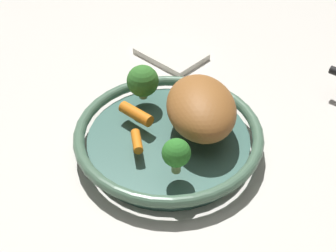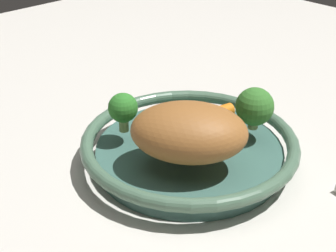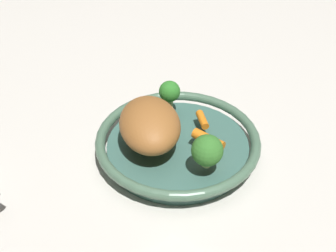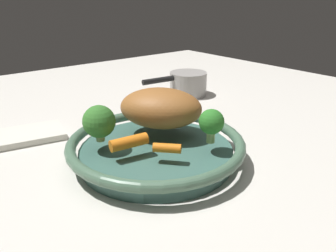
{
  "view_description": "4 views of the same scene",
  "coord_description": "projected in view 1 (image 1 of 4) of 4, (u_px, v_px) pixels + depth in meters",
  "views": [
    {
      "loc": [
        0.33,
        -0.53,
        0.6
      ],
      "look_at": [
        0.01,
        -0.02,
        0.07
      ],
      "focal_mm": 51.76,
      "sensor_mm": 36.0,
      "label": 1
    },
    {
      "loc": [
        0.46,
        0.44,
        0.42
      ],
      "look_at": [
        0.02,
        -0.03,
        0.06
      ],
      "focal_mm": 52.7,
      "sensor_mm": 36.0,
      "label": 2
    },
    {
      "loc": [
        -0.35,
        0.67,
        0.66
      ],
      "look_at": [
        0.02,
        0.0,
        0.06
      ],
      "focal_mm": 52.68,
      "sensor_mm": 36.0,
      "label": 3
    },
    {
      "loc": [
        -0.34,
        -0.45,
        0.3
      ],
      "look_at": [
        0.02,
        -0.01,
        0.07
      ],
      "focal_mm": 35.52,
      "sensor_mm": 36.0,
      "label": 4
    }
  ],
  "objects": [
    {
      "name": "ground_plane",
      "position": [
        169.0,
        149.0,
        0.86
      ],
      "size": [
        1.86,
        1.86,
        0.0
      ],
      "primitive_type": "plane",
      "color": "beige"
    },
    {
      "name": "serving_bowl",
      "position": [
        169.0,
        138.0,
        0.85
      ],
      "size": [
        0.33,
        0.33,
        0.05
      ],
      "color": "#3D665B",
      "rests_on": "ground_plane"
    },
    {
      "name": "dish_towel",
      "position": [
        171.0,
        54.0,
        1.08
      ],
      "size": [
        0.16,
        0.13,
        0.01
      ],
      "primitive_type": "cube",
      "rotation": [
        0.0,
        0.0,
        -0.2
      ],
      "color": "silver",
      "rests_on": "ground_plane"
    },
    {
      "name": "baby_carrot_back",
      "position": [
        136.0,
        114.0,
        0.84
      ],
      "size": [
        0.07,
        0.03,
        0.02
      ],
      "primitive_type": "cylinder",
      "rotation": [
        1.59,
        0.0,
        4.54
      ],
      "color": "orange",
      "rests_on": "serving_bowl"
    },
    {
      "name": "baby_carrot_center",
      "position": [
        137.0,
        141.0,
        0.8
      ],
      "size": [
        0.04,
        0.05,
        0.02
      ],
      "primitive_type": "cylinder",
      "rotation": [
        1.55,
        0.0,
        0.72
      ],
      "color": "orange",
      "rests_on": "serving_bowl"
    },
    {
      "name": "roast_chicken_piece",
      "position": [
        201.0,
        108.0,
        0.81
      ],
      "size": [
        0.19,
        0.2,
        0.08
      ],
      "primitive_type": "ellipsoid",
      "rotation": [
        0.0,
        0.0,
        2.25
      ],
      "color": "#9A5E2C",
      "rests_on": "serving_bowl"
    },
    {
      "name": "broccoli_floret_edge",
      "position": [
        176.0,
        153.0,
        0.73
      ],
      "size": [
        0.04,
        0.04,
        0.06
      ],
      "color": "#93AD66",
      "rests_on": "serving_bowl"
    },
    {
      "name": "broccoli_floret_large",
      "position": [
        143.0,
        81.0,
        0.87
      ],
      "size": [
        0.06,
        0.06,
        0.07
      ],
      "color": "#98A866",
      "rests_on": "serving_bowl"
    }
  ]
}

